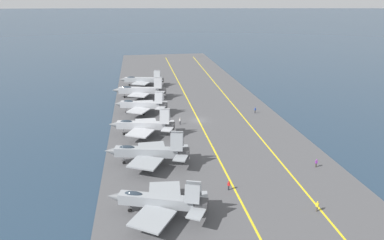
{
  "coord_description": "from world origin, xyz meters",
  "views": [
    {
      "loc": [
        -84.13,
        15.17,
        31.28
      ],
      "look_at": [
        -6.43,
        2.76,
        2.9
      ],
      "focal_mm": 32.0,
      "sensor_mm": 36.0,
      "label": 1
    }
  ],
  "objects_px": {
    "parked_jet_second": "(149,152)",
    "parked_jet_nearest": "(159,201)",
    "parked_jet_sixth": "(142,80)",
    "parked_jet_third": "(143,125)",
    "parked_jet_fourth": "(142,105)",
    "crew_blue_vest": "(255,110)",
    "crew_red_vest": "(229,185)",
    "crew_white_vest": "(180,121)",
    "crew_purple_vest": "(316,163)",
    "parked_jet_fifth": "(140,90)",
    "crew_yellow_vest": "(317,206)"
  },
  "relations": [
    {
      "from": "parked_jet_fourth",
      "to": "parked_jet_fifth",
      "type": "xyz_separation_m",
      "value": [
        16.21,
        0.18,
        -0.07
      ]
    },
    {
      "from": "crew_white_vest",
      "to": "crew_yellow_vest",
      "type": "relative_size",
      "value": 1.0
    },
    {
      "from": "parked_jet_fourth",
      "to": "crew_blue_vest",
      "type": "height_order",
      "value": "parked_jet_fourth"
    },
    {
      "from": "parked_jet_fifth",
      "to": "crew_blue_vest",
      "type": "bearing_deg",
      "value": -123.18
    },
    {
      "from": "crew_red_vest",
      "to": "parked_jet_sixth",
      "type": "bearing_deg",
      "value": 9.62
    },
    {
      "from": "parked_jet_fourth",
      "to": "crew_red_vest",
      "type": "relative_size",
      "value": 8.88
    },
    {
      "from": "parked_jet_nearest",
      "to": "parked_jet_second",
      "type": "height_order",
      "value": "parked_jet_second"
    },
    {
      "from": "parked_jet_sixth",
      "to": "crew_white_vest",
      "type": "height_order",
      "value": "parked_jet_sixth"
    },
    {
      "from": "crew_white_vest",
      "to": "crew_purple_vest",
      "type": "bearing_deg",
      "value": -140.1
    },
    {
      "from": "parked_jet_second",
      "to": "parked_jet_third",
      "type": "height_order",
      "value": "parked_jet_second"
    },
    {
      "from": "parked_jet_third",
      "to": "crew_yellow_vest",
      "type": "xyz_separation_m",
      "value": [
        -34.73,
        -25.31,
        -1.66
      ]
    },
    {
      "from": "parked_jet_third",
      "to": "parked_jet_sixth",
      "type": "distance_m",
      "value": 48.49
    },
    {
      "from": "parked_jet_nearest",
      "to": "parked_jet_sixth",
      "type": "height_order",
      "value": "parked_jet_nearest"
    },
    {
      "from": "parked_jet_fifth",
      "to": "crew_red_vest",
      "type": "bearing_deg",
      "value": -166.85
    },
    {
      "from": "parked_jet_sixth",
      "to": "crew_blue_vest",
      "type": "xyz_separation_m",
      "value": [
        -36.66,
        -30.57,
        -1.34
      ]
    },
    {
      "from": "parked_jet_fifth",
      "to": "crew_yellow_vest",
      "type": "distance_m",
      "value": 71.95
    },
    {
      "from": "crew_red_vest",
      "to": "crew_purple_vest",
      "type": "bearing_deg",
      "value": -74.03
    },
    {
      "from": "crew_blue_vest",
      "to": "crew_white_vest",
      "type": "bearing_deg",
      "value": 104.5
    },
    {
      "from": "parked_jet_second",
      "to": "parked_jet_sixth",
      "type": "relative_size",
      "value": 1.0
    },
    {
      "from": "parked_jet_nearest",
      "to": "parked_jet_second",
      "type": "relative_size",
      "value": 0.93
    },
    {
      "from": "parked_jet_third",
      "to": "crew_white_vest",
      "type": "relative_size",
      "value": 8.91
    },
    {
      "from": "parked_jet_second",
      "to": "parked_jet_nearest",
      "type": "bearing_deg",
      "value": -177.12
    },
    {
      "from": "crew_purple_vest",
      "to": "crew_red_vest",
      "type": "bearing_deg",
      "value": 105.97
    },
    {
      "from": "crew_yellow_vest",
      "to": "crew_purple_vest",
      "type": "xyz_separation_m",
      "value": [
        13.47,
        -7.02,
        -0.04
      ]
    },
    {
      "from": "crew_blue_vest",
      "to": "crew_purple_vest",
      "type": "height_order",
      "value": "crew_blue_vest"
    },
    {
      "from": "parked_jet_third",
      "to": "parked_jet_fourth",
      "type": "bearing_deg",
      "value": 0.11
    },
    {
      "from": "parked_jet_nearest",
      "to": "parked_jet_third",
      "type": "bearing_deg",
      "value": 2.68
    },
    {
      "from": "parked_jet_nearest",
      "to": "parked_jet_third",
      "type": "relative_size",
      "value": 0.99
    },
    {
      "from": "parked_jet_sixth",
      "to": "crew_white_vest",
      "type": "xyz_separation_m",
      "value": [
        -42.35,
        -8.54,
        -1.31
      ]
    },
    {
      "from": "parked_jet_fourth",
      "to": "crew_white_vest",
      "type": "relative_size",
      "value": 8.62
    },
    {
      "from": "crew_yellow_vest",
      "to": "parked_jet_sixth",
      "type": "bearing_deg",
      "value": 16.36
    },
    {
      "from": "parked_jet_fifth",
      "to": "crew_purple_vest",
      "type": "distance_m",
      "value": 62.88
    },
    {
      "from": "parked_jet_second",
      "to": "parked_jet_third",
      "type": "bearing_deg",
      "value": 2.46
    },
    {
      "from": "parked_jet_second",
      "to": "crew_yellow_vest",
      "type": "xyz_separation_m",
      "value": [
        -19.55,
        -24.65,
        -1.78
      ]
    },
    {
      "from": "crew_red_vest",
      "to": "crew_white_vest",
      "type": "bearing_deg",
      "value": 7.28
    },
    {
      "from": "parked_jet_fourth",
      "to": "crew_blue_vest",
      "type": "relative_size",
      "value": 8.91
    },
    {
      "from": "crew_blue_vest",
      "to": "parked_jet_fifth",
      "type": "bearing_deg",
      "value": 56.82
    },
    {
      "from": "parked_jet_sixth",
      "to": "parked_jet_fourth",
      "type": "bearing_deg",
      "value": 178.36
    },
    {
      "from": "parked_jet_nearest",
      "to": "parked_jet_fifth",
      "type": "xyz_separation_m",
      "value": [
        64.4,
        1.71,
        0.1
      ]
    },
    {
      "from": "parked_jet_nearest",
      "to": "crew_blue_vest",
      "type": "relative_size",
      "value": 9.11
    },
    {
      "from": "parked_jet_second",
      "to": "parked_jet_fourth",
      "type": "xyz_separation_m",
      "value": [
        31.49,
        0.69,
        -0.13
      ]
    },
    {
      "from": "crew_yellow_vest",
      "to": "crew_red_vest",
      "type": "relative_size",
      "value": 1.03
    },
    {
      "from": "parked_jet_third",
      "to": "crew_purple_vest",
      "type": "distance_m",
      "value": 38.73
    },
    {
      "from": "parked_jet_nearest",
      "to": "crew_red_vest",
      "type": "relative_size",
      "value": 9.08
    },
    {
      "from": "crew_white_vest",
      "to": "crew_red_vest",
      "type": "relative_size",
      "value": 1.03
    },
    {
      "from": "parked_jet_sixth",
      "to": "crew_white_vest",
      "type": "distance_m",
      "value": 43.23
    },
    {
      "from": "parked_jet_second",
      "to": "parked_jet_sixth",
      "type": "bearing_deg",
      "value": -0.21
    },
    {
      "from": "crew_yellow_vest",
      "to": "crew_blue_vest",
      "type": "xyz_separation_m",
      "value": [
        46.55,
        -6.15,
        -0.03
      ]
    },
    {
      "from": "parked_jet_fourth",
      "to": "parked_jet_nearest",
      "type": "bearing_deg",
      "value": -178.19
    },
    {
      "from": "parked_jet_fourth",
      "to": "crew_white_vest",
      "type": "height_order",
      "value": "parked_jet_fourth"
    }
  ]
}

